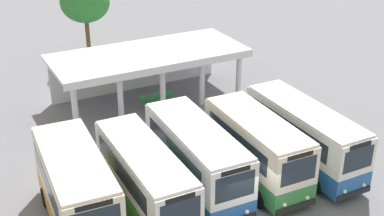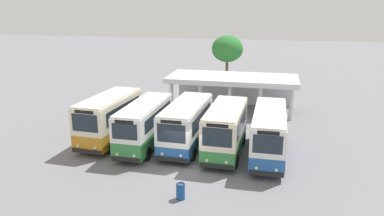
{
  "view_description": "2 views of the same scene",
  "coord_description": "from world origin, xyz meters",
  "px_view_note": "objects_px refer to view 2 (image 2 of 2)",
  "views": [
    {
      "loc": [
        -11.01,
        -15.26,
        14.75
      ],
      "look_at": [
        1.02,
        7.74,
        2.36
      ],
      "focal_mm": 49.25,
      "sensor_mm": 36.0,
      "label": 1
    },
    {
      "loc": [
        5.3,
        -21.27,
        10.3
      ],
      "look_at": [
        -0.98,
        6.87,
        2.15
      ],
      "focal_mm": 34.83,
      "sensor_mm": 36.0,
      "label": 2
    }
  ],
  "objects_px": {
    "waiting_chair_fourth_seat": "(241,108)",
    "litter_bin_apron": "(181,191)",
    "city_bus_fourth_amber": "(225,128)",
    "city_bus_middle_cream": "(186,123)",
    "waiting_chair_end_by_column": "(222,107)",
    "waiting_chair_second_from_end": "(228,107)",
    "city_bus_second_in_row": "(145,123)",
    "waiting_chair_middle_seat": "(235,107)",
    "city_bus_fifth_blue": "(269,132)",
    "city_bus_nearest_orange": "(110,117)"
  },
  "relations": [
    {
      "from": "city_bus_second_in_row",
      "to": "city_bus_middle_cream",
      "type": "bearing_deg",
      "value": 13.1
    },
    {
      "from": "waiting_chair_fourth_seat",
      "to": "city_bus_middle_cream",
      "type": "bearing_deg",
      "value": -107.99
    },
    {
      "from": "waiting_chair_fourth_seat",
      "to": "litter_bin_apron",
      "type": "xyz_separation_m",
      "value": [
        -1.65,
        -17.2,
        -0.07
      ]
    },
    {
      "from": "city_bus_fifth_blue",
      "to": "waiting_chair_middle_seat",
      "type": "height_order",
      "value": "city_bus_fifth_blue"
    },
    {
      "from": "waiting_chair_middle_seat",
      "to": "waiting_chair_fourth_seat",
      "type": "xyz_separation_m",
      "value": [
        0.62,
        -0.08,
        0.0
      ]
    },
    {
      "from": "city_bus_fourth_amber",
      "to": "city_bus_fifth_blue",
      "type": "distance_m",
      "value": 2.97
    },
    {
      "from": "city_bus_second_in_row",
      "to": "litter_bin_apron",
      "type": "xyz_separation_m",
      "value": [
        4.45,
        -6.87,
        -1.37
      ]
    },
    {
      "from": "city_bus_fourth_amber",
      "to": "waiting_chair_second_from_end",
      "type": "relative_size",
      "value": 8.01
    },
    {
      "from": "city_bus_second_in_row",
      "to": "waiting_chair_second_from_end",
      "type": "height_order",
      "value": "city_bus_second_in_row"
    },
    {
      "from": "city_bus_fifth_blue",
      "to": "waiting_chair_fourth_seat",
      "type": "relative_size",
      "value": 9.12
    },
    {
      "from": "waiting_chair_middle_seat",
      "to": "city_bus_fourth_amber",
      "type": "bearing_deg",
      "value": -87.48
    },
    {
      "from": "city_bus_nearest_orange",
      "to": "city_bus_fifth_blue",
      "type": "height_order",
      "value": "city_bus_nearest_orange"
    },
    {
      "from": "city_bus_nearest_orange",
      "to": "city_bus_second_in_row",
      "type": "xyz_separation_m",
      "value": [
        2.97,
        -0.5,
        -0.12
      ]
    },
    {
      "from": "city_bus_fourth_amber",
      "to": "waiting_chair_fourth_seat",
      "type": "height_order",
      "value": "city_bus_fourth_amber"
    },
    {
      "from": "waiting_chair_second_from_end",
      "to": "litter_bin_apron",
      "type": "xyz_separation_m",
      "value": [
        -0.42,
        -17.15,
        -0.07
      ]
    },
    {
      "from": "city_bus_fourth_amber",
      "to": "waiting_chair_fourth_seat",
      "type": "bearing_deg",
      "value": 89.14
    },
    {
      "from": "city_bus_fourth_amber",
      "to": "waiting_chair_second_from_end",
      "type": "bearing_deg",
      "value": 95.96
    },
    {
      "from": "city_bus_fifth_blue",
      "to": "waiting_chair_fourth_seat",
      "type": "height_order",
      "value": "city_bus_fifth_blue"
    },
    {
      "from": "waiting_chair_end_by_column",
      "to": "waiting_chair_second_from_end",
      "type": "bearing_deg",
      "value": -7.1
    },
    {
      "from": "city_bus_second_in_row",
      "to": "litter_bin_apron",
      "type": "bearing_deg",
      "value": -57.09
    },
    {
      "from": "waiting_chair_fourth_seat",
      "to": "litter_bin_apron",
      "type": "height_order",
      "value": "litter_bin_apron"
    },
    {
      "from": "city_bus_middle_cream",
      "to": "waiting_chair_middle_seat",
      "type": "bearing_deg",
      "value": 75.5
    },
    {
      "from": "city_bus_second_in_row",
      "to": "waiting_chair_fourth_seat",
      "type": "relative_size",
      "value": 8.68
    },
    {
      "from": "city_bus_fourth_amber",
      "to": "city_bus_second_in_row",
      "type": "bearing_deg",
      "value": 179.8
    },
    {
      "from": "waiting_chair_end_by_column",
      "to": "litter_bin_apron",
      "type": "height_order",
      "value": "litter_bin_apron"
    },
    {
      "from": "city_bus_nearest_orange",
      "to": "waiting_chair_second_from_end",
      "type": "xyz_separation_m",
      "value": [
        7.85,
        9.78,
        -1.43
      ]
    },
    {
      "from": "waiting_chair_end_by_column",
      "to": "litter_bin_apron",
      "type": "distance_m",
      "value": 17.23
    },
    {
      "from": "city_bus_nearest_orange",
      "to": "litter_bin_apron",
      "type": "relative_size",
      "value": 7.88
    },
    {
      "from": "city_bus_middle_cream",
      "to": "city_bus_fourth_amber",
      "type": "xyz_separation_m",
      "value": [
        2.97,
        -0.71,
        0.05
      ]
    },
    {
      "from": "city_bus_fifth_blue",
      "to": "city_bus_middle_cream",
      "type": "bearing_deg",
      "value": 173.78
    },
    {
      "from": "city_bus_second_in_row",
      "to": "waiting_chair_fourth_seat",
      "type": "height_order",
      "value": "city_bus_second_in_row"
    },
    {
      "from": "city_bus_second_in_row",
      "to": "waiting_chair_end_by_column",
      "type": "bearing_deg",
      "value": 67.66
    },
    {
      "from": "waiting_chair_end_by_column",
      "to": "litter_bin_apron",
      "type": "xyz_separation_m",
      "value": [
        0.19,
        -17.23,
        -0.07
      ]
    },
    {
      "from": "city_bus_middle_cream",
      "to": "waiting_chair_middle_seat",
      "type": "distance_m",
      "value": 10.13
    },
    {
      "from": "city_bus_middle_cream",
      "to": "city_bus_fourth_amber",
      "type": "distance_m",
      "value": 3.06
    },
    {
      "from": "city_bus_second_in_row",
      "to": "city_bus_fourth_amber",
      "type": "bearing_deg",
      "value": -0.2
    },
    {
      "from": "city_bus_nearest_orange",
      "to": "waiting_chair_second_from_end",
      "type": "height_order",
      "value": "city_bus_nearest_orange"
    },
    {
      "from": "waiting_chair_second_from_end",
      "to": "waiting_chair_fourth_seat",
      "type": "relative_size",
      "value": 1.0
    },
    {
      "from": "waiting_chair_end_by_column",
      "to": "waiting_chair_middle_seat",
      "type": "relative_size",
      "value": 1.0
    },
    {
      "from": "city_bus_fifth_blue",
      "to": "waiting_chair_end_by_column",
      "type": "xyz_separation_m",
      "value": [
        -4.66,
        10.31,
        -1.31
      ]
    },
    {
      "from": "city_bus_nearest_orange",
      "to": "waiting_chair_middle_seat",
      "type": "relative_size",
      "value": 8.24
    },
    {
      "from": "city_bus_fourth_amber",
      "to": "waiting_chair_end_by_column",
      "type": "distance_m",
      "value": 10.6
    },
    {
      "from": "waiting_chair_end_by_column",
      "to": "waiting_chair_fourth_seat",
      "type": "height_order",
      "value": "same"
    },
    {
      "from": "waiting_chair_fourth_seat",
      "to": "city_bus_fourth_amber",
      "type": "bearing_deg",
      "value": -90.86
    },
    {
      "from": "city_bus_nearest_orange",
      "to": "city_bus_fourth_amber",
      "type": "xyz_separation_m",
      "value": [
        8.92,
        -0.52,
        -0.07
      ]
    },
    {
      "from": "city_bus_middle_cream",
      "to": "waiting_chair_second_from_end",
      "type": "xyz_separation_m",
      "value": [
        1.9,
        9.59,
        -1.3
      ]
    },
    {
      "from": "city_bus_fifth_blue",
      "to": "waiting_chair_second_from_end",
      "type": "height_order",
      "value": "city_bus_fifth_blue"
    },
    {
      "from": "city_bus_middle_cream",
      "to": "waiting_chair_end_by_column",
      "type": "xyz_separation_m",
      "value": [
        1.28,
        9.67,
        -1.3
      ]
    },
    {
      "from": "waiting_chair_end_by_column",
      "to": "waiting_chair_second_from_end",
      "type": "relative_size",
      "value": 1.0
    },
    {
      "from": "city_bus_fourth_amber",
      "to": "waiting_chair_middle_seat",
      "type": "bearing_deg",
      "value": 92.52
    }
  ]
}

